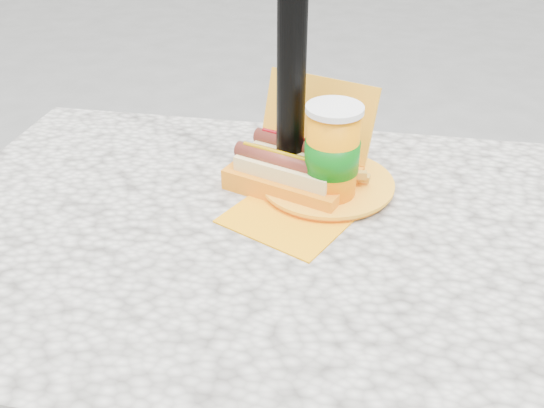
# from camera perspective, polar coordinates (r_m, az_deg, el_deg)

# --- Properties ---
(picnic_table) EXTENTS (1.20, 0.80, 0.75)m
(picnic_table) POSITION_cam_1_polar(r_m,az_deg,el_deg) (1.01, 0.27, -7.37)
(picnic_table) COLOR beige
(picnic_table) RESTS_ON ground
(hotdog_box) EXTENTS (0.27, 0.25, 0.17)m
(hotdog_box) POSITION_cam_1_polar(r_m,az_deg,el_deg) (1.04, 2.31, 3.78)
(hotdog_box) COLOR #FFA71F
(hotdog_box) RESTS_ON picnic_table
(fries_plate) EXTENTS (0.30, 0.35, 0.05)m
(fries_plate) POSITION_cam_1_polar(r_m,az_deg,el_deg) (1.04, 5.15, 2.01)
(fries_plate) COLOR #FB9B09
(fries_plate) RESTS_ON picnic_table
(soda_cup) EXTENTS (0.09, 0.09, 0.18)m
(soda_cup) POSITION_cam_1_polar(r_m,az_deg,el_deg) (0.98, 5.96, 4.84)
(soda_cup) COLOR orange
(soda_cup) RESTS_ON picnic_table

